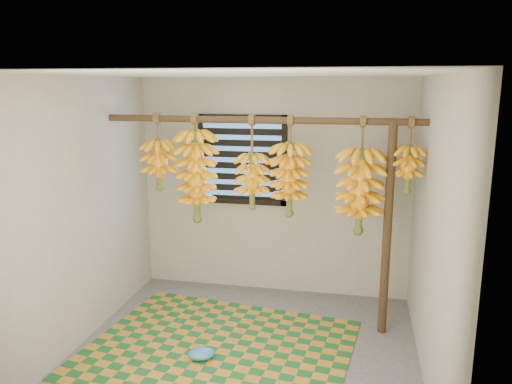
% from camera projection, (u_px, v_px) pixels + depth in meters
% --- Properties ---
extents(floor, '(3.00, 3.00, 0.01)m').
position_uv_depth(floor, '(243.00, 356.00, 4.36)').
color(floor, '#4E4E4E').
rests_on(floor, ground).
extents(ceiling, '(3.00, 3.00, 0.01)m').
position_uv_depth(ceiling, '(241.00, 73.00, 3.85)').
color(ceiling, silver).
rests_on(ceiling, wall_back).
extents(wall_back, '(3.00, 0.01, 2.40)m').
position_uv_depth(wall_back, '(274.00, 187.00, 5.54)').
color(wall_back, gray).
rests_on(wall_back, floor).
extents(wall_left, '(0.01, 3.00, 2.40)m').
position_uv_depth(wall_left, '(77.00, 214.00, 4.40)').
color(wall_left, gray).
rests_on(wall_left, floor).
extents(wall_right, '(0.01, 3.00, 2.40)m').
position_uv_depth(wall_right, '(434.00, 235.00, 3.80)').
color(wall_right, gray).
rests_on(wall_right, floor).
extents(window, '(1.00, 0.04, 1.00)m').
position_uv_depth(window, '(242.00, 160.00, 5.52)').
color(window, black).
rests_on(window, wall_back).
extents(hanging_pole, '(3.00, 0.06, 0.06)m').
position_uv_depth(hanging_pole, '(259.00, 120.00, 4.60)').
color(hanging_pole, '#442E1A').
rests_on(hanging_pole, wall_left).
extents(support_post, '(0.08, 0.08, 2.00)m').
position_uv_depth(support_post, '(387.00, 232.00, 4.57)').
color(support_post, '#442E1A').
rests_on(support_post, floor).
extents(woven_mat, '(2.50, 2.10, 0.01)m').
position_uv_depth(woven_mat, '(219.00, 348.00, 4.47)').
color(woven_mat, '#195523').
rests_on(woven_mat, floor).
extents(plastic_bag, '(0.28, 0.25, 0.10)m').
position_uv_depth(plastic_bag, '(202.00, 353.00, 4.28)').
color(plastic_bag, teal).
rests_on(plastic_bag, woven_mat).
extents(banana_bunch_a, '(0.32, 0.32, 0.75)m').
position_uv_depth(banana_bunch_a, '(159.00, 164.00, 4.90)').
color(banana_bunch_a, brown).
rests_on(banana_bunch_a, hanging_pole).
extents(banana_bunch_b, '(0.38, 0.38, 1.05)m').
position_uv_depth(banana_bunch_b, '(196.00, 176.00, 4.84)').
color(banana_bunch_b, brown).
rests_on(banana_bunch_b, hanging_pole).
extents(banana_bunch_c, '(0.33, 0.33, 0.90)m').
position_uv_depth(banana_bunch_c, '(252.00, 181.00, 4.74)').
color(banana_bunch_c, brown).
rests_on(banana_bunch_c, hanging_pole).
extents(banana_bunch_d, '(0.36, 0.36, 0.95)m').
position_uv_depth(banana_bunch_d, '(290.00, 180.00, 4.66)').
color(banana_bunch_d, brown).
rests_on(banana_bunch_d, hanging_pole).
extents(banana_bunch_e, '(0.42, 0.42, 1.08)m').
position_uv_depth(banana_bunch_e, '(360.00, 191.00, 4.55)').
color(banana_bunch_e, brown).
rests_on(banana_bunch_e, hanging_pole).
extents(banana_bunch_f, '(0.26, 0.26, 0.68)m').
position_uv_depth(banana_bunch_f, '(408.00, 169.00, 4.42)').
color(banana_bunch_f, brown).
rests_on(banana_bunch_f, hanging_pole).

